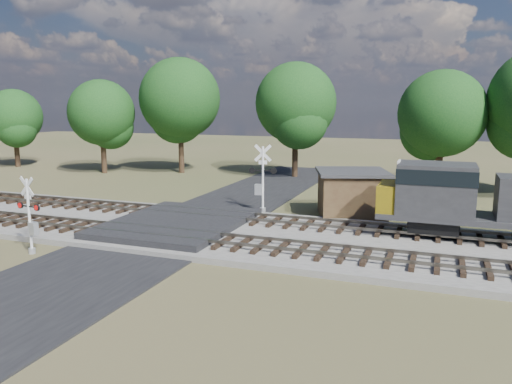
% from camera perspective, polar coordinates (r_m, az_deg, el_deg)
% --- Properties ---
extents(ground, '(160.00, 160.00, 0.00)m').
position_cam_1_polar(ground, '(28.55, -9.41, -4.56)').
color(ground, '#424B28').
rests_on(ground, ground).
extents(ballast_bed, '(140.00, 10.00, 0.30)m').
position_cam_1_polar(ballast_bed, '(25.69, 11.05, -5.92)').
color(ballast_bed, gray).
rests_on(ballast_bed, ground).
extents(road, '(7.00, 60.00, 0.08)m').
position_cam_1_polar(road, '(28.54, -9.41, -4.48)').
color(road, black).
rests_on(road, ground).
extents(crossing_panel, '(7.00, 9.00, 0.62)m').
position_cam_1_polar(crossing_panel, '(28.89, -8.93, -3.73)').
color(crossing_panel, '#262628').
rests_on(crossing_panel, ground).
extents(track_near, '(140.00, 2.60, 0.33)m').
position_cam_1_polar(track_near, '(25.31, -5.51, -5.40)').
color(track_near, black).
rests_on(track_near, ballast_bed).
extents(track_far, '(140.00, 2.60, 0.33)m').
position_cam_1_polar(track_far, '(29.75, -1.31, -3.01)').
color(track_far, black).
rests_on(track_far, ballast_bed).
extents(crossing_signal_near, '(1.51, 0.37, 3.77)m').
position_cam_1_polar(crossing_signal_near, '(26.15, -24.34, -3.16)').
color(crossing_signal_near, silver).
rests_on(crossing_signal_near, ground).
extents(crossing_signal_far, '(1.82, 0.47, 4.54)m').
position_cam_1_polar(crossing_signal_far, '(32.86, 0.62, 0.87)').
color(crossing_signal_far, silver).
rests_on(crossing_signal_far, ground).
extents(equipment_shed, '(5.50, 5.50, 2.97)m').
position_cam_1_polar(equipment_shed, '(32.42, 10.87, -0.13)').
color(equipment_shed, '#462F1E').
rests_on(equipment_shed, ground).
extents(treeline, '(79.90, 12.44, 11.77)m').
position_cam_1_polar(treeline, '(44.77, 11.52, 9.50)').
color(treeline, black).
rests_on(treeline, ground).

